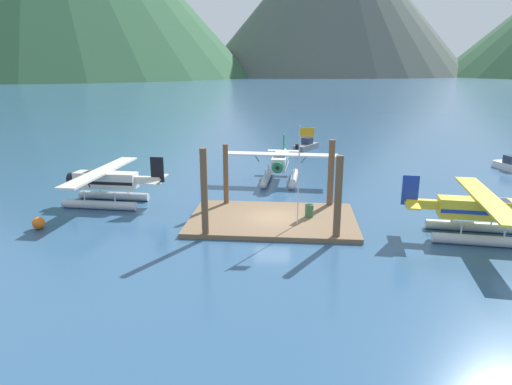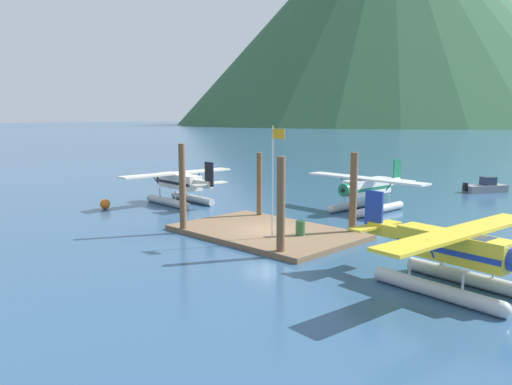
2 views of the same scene
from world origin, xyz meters
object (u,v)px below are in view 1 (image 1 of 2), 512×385
(fuel_drum, at_px, (309,211))
(boat_white_open_east, at_px, (511,166))
(seaplane_cream_port_fwd, at_px, (106,185))
(seaplane_white_bow_centre, at_px, (280,165))
(flagpole, at_px, (301,165))
(seaplane_yellow_stbd_aft, at_px, (479,214))
(boat_grey_open_north, at_px, (307,146))
(mooring_buoy, at_px, (39,223))

(fuel_drum, height_order, boat_white_open_east, boat_white_open_east)
(fuel_drum, distance_m, seaplane_cream_port_fwd, 15.73)
(fuel_drum, height_order, seaplane_white_bow_centre, seaplane_white_bow_centre)
(flagpole, bearing_deg, seaplane_yellow_stbd_aft, -3.81)
(boat_white_open_east, bearing_deg, fuel_drum, -140.10)
(boat_white_open_east, xyz_separation_m, boat_grey_open_north, (-20.75, 10.24, 0.00))
(fuel_drum, relative_size, boat_white_open_east, 0.19)
(seaplane_cream_port_fwd, distance_m, boat_grey_open_north, 29.91)
(fuel_drum, xyz_separation_m, boat_grey_open_north, (0.41, 27.93, -0.25))
(seaplane_cream_port_fwd, xyz_separation_m, boat_grey_open_north, (15.90, 25.32, -1.09))
(mooring_buoy, relative_size, seaplane_cream_port_fwd, 0.08)
(fuel_drum, bearing_deg, flagpole, -113.13)
(seaplane_white_bow_centre, xyz_separation_m, boat_grey_open_north, (2.80, 17.04, -1.09))
(flagpole, distance_m, fuel_drum, 4.00)
(seaplane_white_bow_centre, bearing_deg, boat_grey_open_north, 80.68)
(flagpole, bearing_deg, fuel_drum, 66.87)
(seaplane_white_bow_centre, xyz_separation_m, boat_white_open_east, (23.54, 6.80, -1.09))
(boat_grey_open_north, bearing_deg, boat_white_open_east, -26.27)
(seaplane_yellow_stbd_aft, distance_m, boat_white_open_east, 22.81)
(flagpole, bearing_deg, mooring_buoy, -174.99)
(seaplane_cream_port_fwd, xyz_separation_m, seaplane_yellow_stbd_aft, (25.81, -4.96, 0.00))
(seaplane_yellow_stbd_aft, bearing_deg, seaplane_white_bow_centre, 133.83)
(fuel_drum, bearing_deg, seaplane_yellow_stbd_aft, -12.82)
(mooring_buoy, bearing_deg, seaplane_yellow_stbd_aft, 1.56)
(fuel_drum, height_order, boat_grey_open_north, boat_grey_open_north)
(fuel_drum, bearing_deg, boat_white_open_east, 39.90)
(boat_white_open_east, distance_m, boat_grey_open_north, 23.14)
(flagpole, distance_m, seaplane_yellow_stbd_aft, 11.38)
(flagpole, distance_m, boat_grey_open_north, 29.81)
(fuel_drum, height_order, mooring_buoy, fuel_drum)
(flagpole, xyz_separation_m, boat_white_open_east, (21.85, 19.30, -3.85))
(fuel_drum, height_order, seaplane_yellow_stbd_aft, seaplane_yellow_stbd_aft)
(seaplane_white_bow_centre, bearing_deg, mooring_buoy, -137.71)
(seaplane_cream_port_fwd, relative_size, seaplane_yellow_stbd_aft, 1.00)
(boat_grey_open_north, bearing_deg, seaplane_white_bow_centre, -99.32)
(mooring_buoy, bearing_deg, fuel_drum, 9.93)
(seaplane_cream_port_fwd, bearing_deg, seaplane_yellow_stbd_aft, -10.88)
(boat_grey_open_north, bearing_deg, seaplane_yellow_stbd_aft, -71.87)
(flagpole, relative_size, boat_grey_open_north, 1.49)
(seaplane_cream_port_fwd, height_order, boat_grey_open_north, seaplane_cream_port_fwd)
(flagpole, bearing_deg, boat_grey_open_north, 87.87)
(flagpole, bearing_deg, boat_white_open_east, 41.47)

